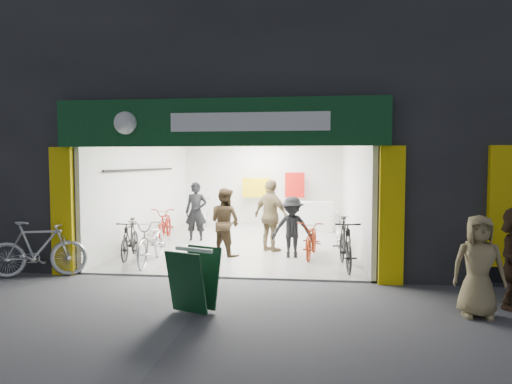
% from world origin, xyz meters
% --- Properties ---
extents(ground, '(60.00, 60.00, 0.00)m').
position_xyz_m(ground, '(0.00, 0.00, 0.00)').
color(ground, '#56565B').
rests_on(ground, ground).
extents(building, '(17.00, 10.27, 8.00)m').
position_xyz_m(building, '(0.91, 4.99, 4.31)').
color(building, '#232326').
rests_on(building, ground).
extents(bike_left_front, '(0.84, 2.05, 1.05)m').
position_xyz_m(bike_left_front, '(-1.80, 1.12, 0.53)').
color(bike_left_front, silver).
rests_on(bike_left_front, ground).
extents(bike_left_midfront, '(0.68, 1.65, 0.96)m').
position_xyz_m(bike_left_midfront, '(-2.50, 1.56, 0.48)').
color(bike_left_midfront, black).
rests_on(bike_left_midfront, ground).
extents(bike_left_midback, '(0.93, 1.94, 0.98)m').
position_xyz_m(bike_left_midback, '(-2.50, 4.26, 0.49)').
color(bike_left_midback, maroon).
rests_on(bike_left_midback, ground).
extents(bike_left_back, '(0.80, 2.05, 1.20)m').
position_xyz_m(bike_left_back, '(-1.80, 6.37, 0.60)').
color(bike_left_back, silver).
rests_on(bike_left_back, ground).
extents(bike_right_front, '(0.61, 1.87, 1.11)m').
position_xyz_m(bike_right_front, '(2.50, 1.10, 0.55)').
color(bike_right_front, black).
rests_on(bike_right_front, ground).
extents(bike_right_mid, '(0.79, 1.79, 0.91)m').
position_xyz_m(bike_right_mid, '(1.80, 2.25, 0.46)').
color(bike_right_mid, maroon).
rests_on(bike_right_mid, ground).
extents(bike_right_back, '(0.49, 1.67, 1.00)m').
position_xyz_m(bike_right_back, '(2.50, 3.43, 0.50)').
color(bike_right_back, '#B2B2B6').
rests_on(bike_right_back, ground).
extents(parked_bike, '(1.95, 1.08, 1.13)m').
position_xyz_m(parked_bike, '(-3.65, -0.30, 0.57)').
color(parked_bike, silver).
rests_on(parked_bike, ground).
extents(customer_a, '(0.64, 0.43, 1.74)m').
position_xyz_m(customer_a, '(-1.53, 4.10, 0.87)').
color(customer_a, black).
rests_on(customer_a, ground).
extents(customer_b, '(1.03, 0.97, 1.68)m').
position_xyz_m(customer_b, '(-0.32, 2.14, 0.84)').
color(customer_b, '#3B2B1B').
rests_on(customer_b, ground).
extents(customer_c, '(0.98, 0.59, 1.49)m').
position_xyz_m(customer_c, '(1.32, 1.99, 0.74)').
color(customer_c, black).
rests_on(customer_c, ground).
extents(customer_d, '(1.14, 1.04, 1.87)m').
position_xyz_m(customer_d, '(0.76, 2.73, 0.94)').
color(customer_d, '#89744F').
rests_on(customer_d, ground).
extents(pedestrian_near, '(0.78, 0.54, 1.52)m').
position_xyz_m(pedestrian_near, '(4.22, -1.76, 0.76)').
color(pedestrian_near, '#9A8759').
rests_on(pedestrian_near, ground).
extents(sandwich_board, '(0.80, 0.81, 0.96)m').
position_xyz_m(sandwich_board, '(-0.01, -2.06, 0.53)').
color(sandwich_board, '#0E391B').
rests_on(sandwich_board, ground).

